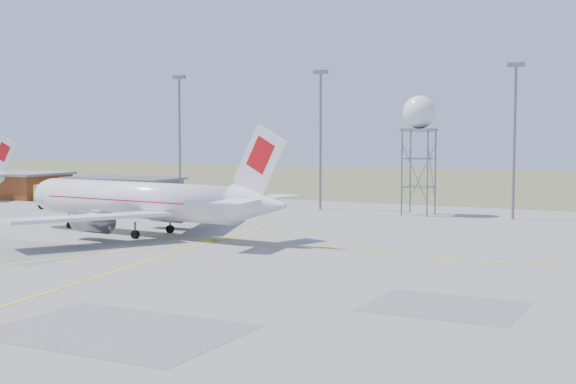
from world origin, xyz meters
The scene contains 9 objects.
ground centered at (0.00, 0.00, 0.00)m, with size 400.00×400.00×0.00m, color gray.
grass_strip centered at (0.00, 140.00, 0.01)m, with size 400.00×120.00×0.03m, color #535C32.
building_grey centered at (-45.00, 64.00, 1.97)m, with size 19.00×10.00×3.90m.
mast_a centered at (-35.00, 66.00, 12.07)m, with size 2.20×0.50×20.50m.
mast_b centered at (-10.00, 66.00, 12.07)m, with size 2.20×0.50×20.50m.
mast_c centered at (18.00, 66.00, 12.07)m, with size 2.20×0.50×20.50m.
airliner_main centered at (-15.26, 30.48, 3.76)m, with size 36.10×34.98×12.28m.
radar_tower centered at (5.26, 65.32, 9.22)m, with size 4.54×4.54×16.44m.
fire_truck centered at (-43.75, 50.58, 1.98)m, with size 10.86×6.51×4.12m.
Camera 1 is at (39.57, -41.05, 11.52)m, focal length 50.00 mm.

